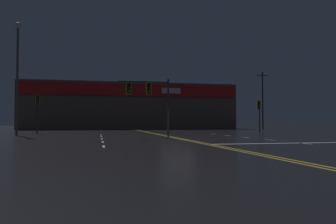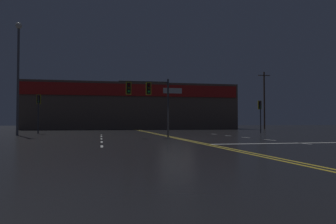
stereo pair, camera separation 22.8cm
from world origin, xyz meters
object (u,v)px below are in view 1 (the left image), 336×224
Objects in this scene: traffic_signal_median at (147,93)px; traffic_signal_corner_northeast at (259,109)px; streetlight_median_approach at (17,63)px; traffic_signal_corner_northwest at (38,105)px.

traffic_signal_median is 16.65m from traffic_signal_corner_northeast.
traffic_signal_median is at bearing -148.01° from traffic_signal_corner_northeast.
traffic_signal_corner_northeast is at bearing 31.99° from traffic_signal_median.
traffic_signal_corner_northwest is at bearing 77.43° from streetlight_median_approach.
traffic_signal_median is 1.15× the size of traffic_signal_corner_northwest.
streetlight_median_approach is at bearing -172.62° from traffic_signal_corner_northeast.
streetlight_median_approach reaches higher than traffic_signal_median.
streetlight_median_approach is at bearing -102.57° from traffic_signal_corner_northwest.
traffic_signal_median reaches higher than traffic_signal_corner_northeast.
traffic_signal_median is 12.42m from streetlight_median_approach.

